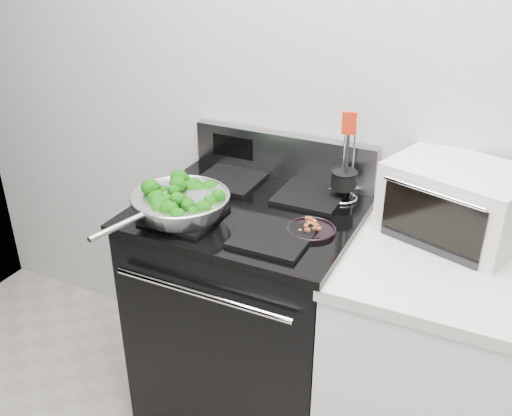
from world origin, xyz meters
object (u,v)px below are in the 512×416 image
Objects in this scene: gas_range at (251,310)px; bacon_plate at (311,227)px; utensil_holder at (344,184)px; skillet at (180,204)px; toaster_oven at (456,201)px.

bacon_plate is at bearing -16.12° from gas_range.
utensil_holder is (0.28, 0.20, 0.52)m from gas_range.
toaster_oven reaches higher than skillet.
toaster_oven is at bearing 30.64° from bacon_plate.
utensil_holder reaches higher than gas_range.
gas_range is 0.55m from bacon_plate.
utensil_holder is 0.67× the size of toaster_oven.
gas_range is at bearing 58.75° from skillet.
toaster_oven is at bearing 14.04° from gas_range.
skillet is at bearing -150.16° from utensil_holder.
skillet is at bearing -135.28° from gas_range.
skillet is 1.58× the size of utensil_holder.
bacon_plate is at bearing 27.00° from skillet.
utensil_holder reaches higher than toaster_oven.
toaster_oven is (0.86, 0.35, 0.04)m from skillet.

